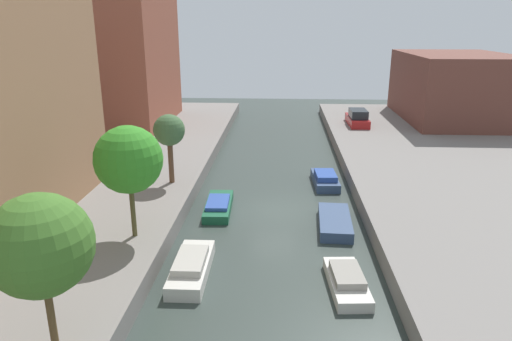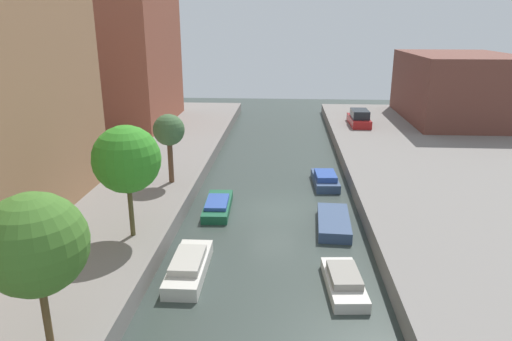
% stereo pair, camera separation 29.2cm
% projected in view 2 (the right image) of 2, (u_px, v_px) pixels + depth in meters
% --- Properties ---
extents(ground_plane, '(84.00, 84.00, 0.00)m').
position_uv_depth(ground_plane, '(273.00, 211.00, 27.68)').
color(ground_plane, '#333D38').
extents(quay_left, '(20.00, 64.00, 1.00)m').
position_uv_depth(quay_left, '(28.00, 197.00, 28.47)').
color(quay_left, gray).
rests_on(quay_left, ground_plane).
extents(low_block_right, '(10.00, 14.81, 6.64)m').
position_uv_depth(low_block_right, '(457.00, 87.00, 47.53)').
color(low_block_right, brown).
rests_on(low_block_right, quay_right).
extents(street_tree_0, '(3.08, 3.08, 5.13)m').
position_uv_depth(street_tree_0, '(35.00, 245.00, 13.45)').
color(street_tree_0, brown).
rests_on(street_tree_0, quay_left).
extents(street_tree_1, '(3.11, 3.11, 5.33)m').
position_uv_depth(street_tree_1, '(127.00, 159.00, 21.08)').
color(street_tree_1, '#4E4828').
rests_on(street_tree_1, quay_left).
extents(street_tree_2, '(1.94, 1.94, 4.35)m').
position_uv_depth(street_tree_2, '(169.00, 131.00, 28.58)').
color(street_tree_2, brown).
rests_on(street_tree_2, quay_left).
extents(parked_car, '(1.82, 4.73, 1.55)m').
position_uv_depth(parked_car, '(359.00, 119.00, 45.63)').
color(parked_car, maroon).
rests_on(parked_car, quay_right).
extents(moored_boat_left_1, '(1.53, 4.40, 0.94)m').
position_uv_depth(moored_boat_left_1, '(189.00, 267.00, 20.56)').
color(moored_boat_left_1, beige).
rests_on(moored_boat_left_1, ground_plane).
extents(moored_boat_left_2, '(1.63, 4.36, 0.71)m').
position_uv_depth(moored_boat_left_2, '(218.00, 205.00, 27.62)').
color(moored_boat_left_2, '#195638').
rests_on(moored_boat_left_2, ground_plane).
extents(moored_boat_right_1, '(1.70, 3.79, 0.80)m').
position_uv_depth(moored_boat_right_1, '(344.00, 281.00, 19.51)').
color(moored_boat_right_1, beige).
rests_on(moored_boat_right_1, ground_plane).
extents(moored_boat_right_2, '(1.89, 4.26, 0.58)m').
position_uv_depth(moored_boat_right_2, '(334.00, 222.00, 25.36)').
color(moored_boat_right_2, '#33476B').
rests_on(moored_boat_right_2, ground_plane).
extents(moored_boat_right_3, '(1.77, 3.96, 0.92)m').
position_uv_depth(moored_boat_right_3, '(325.00, 179.00, 31.94)').
color(moored_boat_right_3, '#33476B').
rests_on(moored_boat_right_3, ground_plane).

